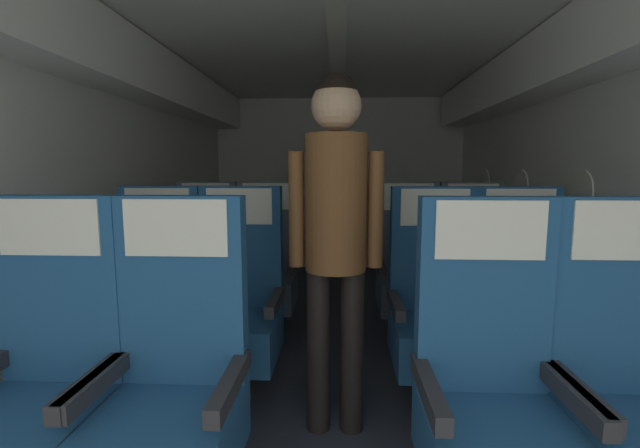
{
  "coord_description": "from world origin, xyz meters",
  "views": [
    {
      "loc": [
        0.03,
        -0.06,
        1.24
      ],
      "look_at": [
        -0.11,
        2.74,
        0.88
      ],
      "focal_mm": 23.7,
      "sensor_mm": 36.0,
      "label": 1
    }
  ],
  "objects_px": {
    "seat_a_left_window": "(44,390)",
    "seat_b_right_window": "(435,313)",
    "seat_b_left_window": "(155,308)",
    "seat_b_right_aisle": "(521,313)",
    "seat_a_right_window": "(491,401)",
    "seat_b_left_aisle": "(238,309)",
    "seat_c_right_aisle": "(473,274)",
    "flight_attendant": "(336,217)",
    "seat_c_left_window": "(205,271)",
    "seat_a_right_aisle": "(632,403)",
    "seat_c_left_aisle": "(266,271)",
    "seat_a_left_aisle": "(173,393)",
    "seat_c_right_window": "(409,273)"
  },
  "relations": [
    {
      "from": "seat_a_left_window",
      "to": "seat_c_left_window",
      "type": "relative_size",
      "value": 1.0
    },
    {
      "from": "seat_b_right_aisle",
      "to": "flight_attendant",
      "type": "height_order",
      "value": "flight_attendant"
    },
    {
      "from": "seat_b_left_window",
      "to": "seat_c_right_aisle",
      "type": "relative_size",
      "value": 1.0
    },
    {
      "from": "seat_a_right_aisle",
      "to": "seat_a_right_window",
      "type": "relative_size",
      "value": 1.0
    },
    {
      "from": "seat_a_left_aisle",
      "to": "seat_c_right_aisle",
      "type": "xyz_separation_m",
      "value": [
        1.54,
        1.74,
        0.0
      ]
    },
    {
      "from": "seat_a_left_window",
      "to": "seat_a_left_aisle",
      "type": "xyz_separation_m",
      "value": [
        0.45,
        0.0,
        0.0
      ]
    },
    {
      "from": "seat_c_left_aisle",
      "to": "seat_b_left_window",
      "type": "bearing_deg",
      "value": -117.27
    },
    {
      "from": "seat_a_left_aisle",
      "to": "seat_c_left_aisle",
      "type": "bearing_deg",
      "value": 89.75
    },
    {
      "from": "seat_c_left_window",
      "to": "seat_a_right_window",
      "type": "bearing_deg",
      "value": -48.76
    },
    {
      "from": "seat_c_right_aisle",
      "to": "flight_attendant",
      "type": "relative_size",
      "value": 0.69
    },
    {
      "from": "seat_a_right_aisle",
      "to": "seat_c_right_aisle",
      "type": "bearing_deg",
      "value": 89.6
    },
    {
      "from": "seat_b_right_window",
      "to": "seat_b_left_aisle",
      "type": "bearing_deg",
      "value": 179.03
    },
    {
      "from": "seat_a_right_window",
      "to": "seat_c_left_aisle",
      "type": "height_order",
      "value": "same"
    },
    {
      "from": "seat_a_left_window",
      "to": "flight_attendant",
      "type": "height_order",
      "value": "flight_attendant"
    },
    {
      "from": "seat_c_right_aisle",
      "to": "seat_c_right_window",
      "type": "bearing_deg",
      "value": 177.66
    },
    {
      "from": "seat_b_left_window",
      "to": "seat_c_left_aisle",
      "type": "bearing_deg",
      "value": 62.73
    },
    {
      "from": "seat_b_right_window",
      "to": "seat_c_left_window",
      "type": "bearing_deg",
      "value": 150.1
    },
    {
      "from": "seat_a_right_window",
      "to": "seat_b_left_aisle",
      "type": "relative_size",
      "value": 1.0
    },
    {
      "from": "seat_c_left_window",
      "to": "seat_b_right_aisle",
      "type": "bearing_deg",
      "value": -23.35
    },
    {
      "from": "seat_a_left_window",
      "to": "seat_b_right_window",
      "type": "xyz_separation_m",
      "value": [
        1.53,
        0.87,
        0.0
      ]
    },
    {
      "from": "seat_a_left_window",
      "to": "seat_c_left_window",
      "type": "height_order",
      "value": "same"
    },
    {
      "from": "seat_a_right_window",
      "to": "seat_a_left_aisle",
      "type": "bearing_deg",
      "value": 179.92
    },
    {
      "from": "seat_b_left_window",
      "to": "seat_c_left_window",
      "type": "xyz_separation_m",
      "value": [
        -0.01,
        0.87,
        0.0
      ]
    },
    {
      "from": "seat_b_left_window",
      "to": "seat_c_right_aisle",
      "type": "height_order",
      "value": "same"
    },
    {
      "from": "seat_c_right_aisle",
      "to": "seat_c_right_window",
      "type": "height_order",
      "value": "same"
    },
    {
      "from": "seat_b_right_aisle",
      "to": "seat_c_left_window",
      "type": "relative_size",
      "value": 1.0
    },
    {
      "from": "seat_c_right_aisle",
      "to": "seat_b_left_window",
      "type": "bearing_deg",
      "value": -156.64
    },
    {
      "from": "seat_b_left_window",
      "to": "seat_b_right_aisle",
      "type": "xyz_separation_m",
      "value": [
        1.99,
        0.01,
        0.0
      ]
    },
    {
      "from": "seat_a_right_window",
      "to": "seat_b_right_window",
      "type": "distance_m",
      "value": 0.86
    },
    {
      "from": "seat_b_right_aisle",
      "to": "seat_a_right_aisle",
      "type": "bearing_deg",
      "value": -90.26
    },
    {
      "from": "seat_a_right_aisle",
      "to": "seat_a_right_window",
      "type": "xyz_separation_m",
      "value": [
        -0.46,
        -0.01,
        0.0
      ]
    },
    {
      "from": "seat_c_right_aisle",
      "to": "flight_attendant",
      "type": "xyz_separation_m",
      "value": [
        -0.99,
        -1.16,
        0.55
      ]
    },
    {
      "from": "seat_b_left_window",
      "to": "flight_attendant",
      "type": "height_order",
      "value": "flight_attendant"
    },
    {
      "from": "seat_c_right_window",
      "to": "flight_attendant",
      "type": "bearing_deg",
      "value": -114.11
    },
    {
      "from": "seat_b_right_aisle",
      "to": "seat_b_right_window",
      "type": "bearing_deg",
      "value": -177.2
    },
    {
      "from": "seat_a_left_window",
      "to": "seat_a_right_aisle",
      "type": "xyz_separation_m",
      "value": [
        1.99,
        0.02,
        0.0
      ]
    },
    {
      "from": "seat_c_right_aisle",
      "to": "seat_a_left_aisle",
      "type": "bearing_deg",
      "value": -131.67
    },
    {
      "from": "seat_a_right_aisle",
      "to": "seat_c_left_window",
      "type": "xyz_separation_m",
      "value": [
        -1.99,
        1.73,
        0.0
      ]
    },
    {
      "from": "seat_c_left_window",
      "to": "seat_c_left_aisle",
      "type": "xyz_separation_m",
      "value": [
        0.46,
        0.02,
        0.0
      ]
    },
    {
      "from": "seat_b_right_aisle",
      "to": "seat_c_right_window",
      "type": "relative_size",
      "value": 1.0
    },
    {
      "from": "seat_b_left_aisle",
      "to": "flight_attendant",
      "type": "xyz_separation_m",
      "value": [
        0.54,
        -0.31,
        0.55
      ]
    },
    {
      "from": "seat_b_right_aisle",
      "to": "seat_c_left_window",
      "type": "height_order",
      "value": "same"
    },
    {
      "from": "seat_c_right_window",
      "to": "seat_a_right_window",
      "type": "bearing_deg",
      "value": -90.15
    },
    {
      "from": "seat_a_right_window",
      "to": "seat_b_left_aisle",
      "type": "height_order",
      "value": "same"
    },
    {
      "from": "flight_attendant",
      "to": "seat_b_right_window",
      "type": "bearing_deg",
      "value": -148.97
    },
    {
      "from": "seat_b_left_aisle",
      "to": "seat_b_right_aisle",
      "type": "distance_m",
      "value": 1.53
    },
    {
      "from": "seat_b_left_window",
      "to": "seat_c_right_aisle",
      "type": "bearing_deg",
      "value": 23.36
    },
    {
      "from": "seat_a_left_aisle",
      "to": "flight_attendant",
      "type": "height_order",
      "value": "flight_attendant"
    },
    {
      "from": "seat_a_right_aisle",
      "to": "flight_attendant",
      "type": "distance_m",
      "value": 1.26
    },
    {
      "from": "seat_a_right_aisle",
      "to": "seat_b_left_window",
      "type": "bearing_deg",
      "value": 156.5
    }
  ]
}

